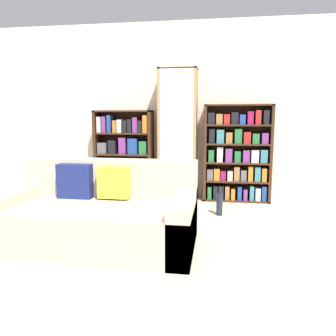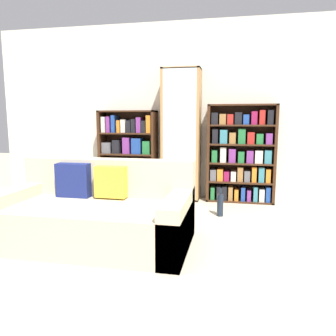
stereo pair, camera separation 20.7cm
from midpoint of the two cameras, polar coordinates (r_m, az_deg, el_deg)
ground_plane at (r=2.78m, az=-7.46°, el=-17.89°), size 16.00×16.00×0.00m
wall_back at (r=5.22m, az=0.76°, el=9.86°), size 6.23×0.06×2.70m
couch at (r=3.37m, az=-13.56°, el=-8.17°), size 1.88×0.99×0.81m
bookshelf_left at (r=5.23m, az=-8.70°, el=2.17°), size 0.91×0.32×1.36m
display_cabinet at (r=5.00m, az=0.54°, el=5.73°), size 0.57×0.36×1.97m
bookshelf_right at (r=5.00m, az=10.80°, el=2.25°), size 0.99×0.32×1.44m
wine_bottle at (r=4.26m, az=7.57°, el=-6.24°), size 0.08×0.08×0.36m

